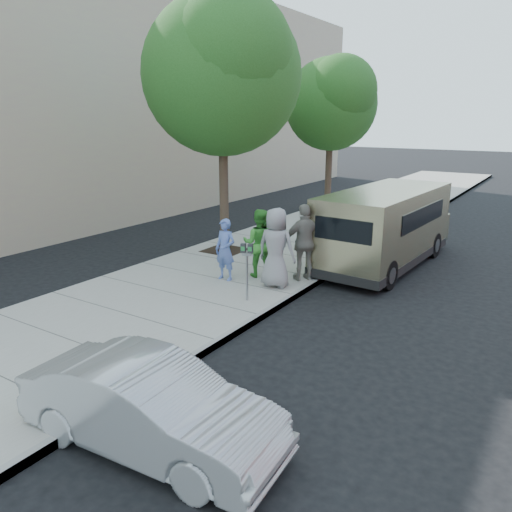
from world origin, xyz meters
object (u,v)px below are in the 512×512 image
(sedan, at_px, (151,407))
(person_officer, at_px, (225,250))
(person_gray_shirt, at_px, (276,248))
(tree_far, at_px, (332,100))
(van, at_px, (386,226))
(parking_meter, at_px, (247,260))
(tree_near, at_px, (223,69))
(person_striped_polo, at_px, (305,242))
(person_green_shirt, at_px, (259,243))

(sedan, xyz_separation_m, person_officer, (-3.09, 5.88, 0.34))
(person_gray_shirt, bearing_deg, tree_far, -77.80)
(van, height_order, person_gray_shirt, van)
(parking_meter, relative_size, person_officer, 0.84)
(tree_near, xyz_separation_m, person_striped_polo, (3.40, -1.26, -4.41))
(parking_meter, bearing_deg, person_officer, 123.89)
(person_officer, distance_m, person_striped_polo, 2.04)
(tree_near, distance_m, parking_meter, 6.29)
(tree_far, distance_m, person_officer, 10.83)
(tree_far, distance_m, person_green_shirt, 10.25)
(tree_near, bearing_deg, person_officer, -54.21)
(sedan, xyz_separation_m, person_gray_shirt, (-1.73, 6.12, 0.53))
(person_gray_shirt, bearing_deg, person_striped_polo, -117.31)
(sedan, distance_m, person_green_shirt, 7.07)
(tree_far, height_order, person_green_shirt, tree_far)
(person_green_shirt, bearing_deg, person_gray_shirt, 125.57)
(person_gray_shirt, bearing_deg, parking_meter, 82.20)
(tree_far, bearing_deg, person_gray_shirt, -72.52)
(sedan, bearing_deg, person_gray_shirt, 11.46)
(parking_meter, bearing_deg, person_green_shirt, 93.91)
(tree_far, xyz_separation_m, person_striped_polo, (3.40, -8.86, -3.75))
(van, distance_m, person_officer, 4.91)
(tree_near, distance_m, person_gray_shirt, 5.76)
(van, bearing_deg, person_officer, -122.53)
(tree_far, relative_size, person_officer, 4.07)
(tree_far, xyz_separation_m, sedan, (4.78, -15.83, -4.28))
(tree_far, xyz_separation_m, person_gray_shirt, (3.06, -9.71, -3.75))
(person_officer, xyz_separation_m, person_gray_shirt, (1.36, 0.24, 0.19))
(van, relative_size, person_striped_polo, 3.10)
(tree_near, height_order, van, tree_near)
(person_officer, distance_m, person_gray_shirt, 1.40)
(person_officer, height_order, person_green_shirt, person_green_shirt)
(person_gray_shirt, bearing_deg, van, -117.13)
(tree_near, height_order, sedan, tree_near)
(parking_meter, relative_size, person_gray_shirt, 0.68)
(tree_near, height_order, parking_meter, tree_near)
(tree_far, bearing_deg, tree_near, -90.00)
(parking_meter, distance_m, van, 5.19)
(sedan, bearing_deg, person_officer, 23.42)
(tree_near, height_order, tree_far, tree_near)
(person_striped_polo, bearing_deg, person_green_shirt, -29.69)
(person_striped_polo, bearing_deg, van, -160.02)
(tree_near, height_order, person_gray_shirt, tree_near)
(person_striped_polo, bearing_deg, tree_near, -68.45)
(tree_near, xyz_separation_m, van, (4.56, 1.64, -4.37))
(tree_near, distance_m, tree_far, 7.63)
(van, distance_m, sedan, 9.89)
(tree_near, relative_size, person_gray_shirt, 3.81)
(van, xyz_separation_m, person_officer, (-2.87, -3.98, -0.23))
(parking_meter, xyz_separation_m, sedan, (1.78, -4.92, -0.52))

